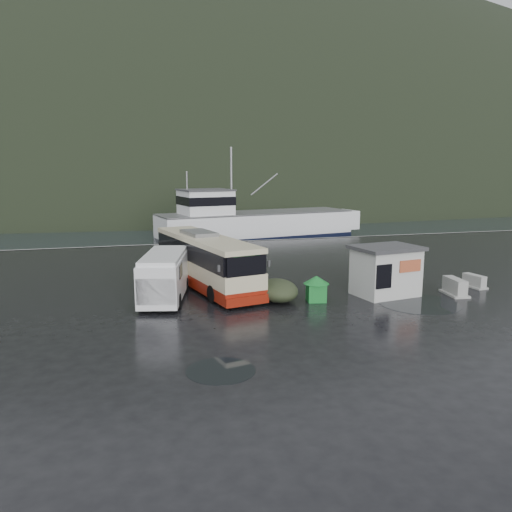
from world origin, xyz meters
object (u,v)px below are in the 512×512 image
object	(u,v)px
coach_bus	(206,286)
fishing_trawler	(256,229)
white_van	(166,299)
jersey_barrier_b	(454,295)
waste_bin_right	(392,290)
dome_tent	(278,301)
ticket_kiosk	(384,295)
jersey_barrier_c	(474,287)
waste_bin_left	(316,301)
jersey_barrier_a	(392,292)

from	to	relation	value
coach_bus	fishing_trawler	size ratio (longest dim) A/B	0.43
white_van	fishing_trawler	size ratio (longest dim) A/B	0.23
jersey_barrier_b	waste_bin_right	bearing A→B (deg)	146.61
waste_bin_right	jersey_barrier_b	distance (m)	3.22
white_van	dome_tent	bearing A→B (deg)	-5.10
dome_tent	jersey_barrier_b	distance (m)	9.59
ticket_kiosk	fishing_trawler	xyz separation A→B (m)	(1.00, 29.66, 0.00)
jersey_barrier_c	fishing_trawler	bearing A→B (deg)	99.29
waste_bin_left	jersey_barrier_a	size ratio (longest dim) A/B	0.76
dome_tent	jersey_barrier_b	bearing A→B (deg)	-7.95
coach_bus	fishing_trawler	bearing A→B (deg)	56.19
ticket_kiosk	jersey_barrier_a	world-z (taller)	ticket_kiosk
waste_bin_left	ticket_kiosk	size ratio (longest dim) A/B	0.39
waste_bin_right	ticket_kiosk	size ratio (longest dim) A/B	0.46
jersey_barrier_b	fishing_trawler	distance (m)	30.70
waste_bin_left	dome_tent	world-z (taller)	waste_bin_left
coach_bus	dome_tent	bearing A→B (deg)	-66.80
jersey_barrier_c	fishing_trawler	distance (m)	29.80
coach_bus	white_van	xyz separation A→B (m)	(-2.50, -2.40, 0.00)
coach_bus	jersey_barrier_c	xyz separation A→B (m)	(14.70, -4.39, 0.00)
dome_tent	ticket_kiosk	xyz separation A→B (m)	(5.87, -0.40, 0.00)
jersey_barrier_c	waste_bin_left	bearing A→B (deg)	-177.51
white_van	coach_bus	bearing A→B (deg)	57.18
waste_bin_right	waste_bin_left	bearing A→B (deg)	-168.36
ticket_kiosk	dome_tent	bearing A→B (deg)	167.20
white_van	jersey_barrier_b	distance (m)	15.35
dome_tent	jersey_barrier_c	distance (m)	11.68
coach_bus	dome_tent	xyz separation A→B (m)	(3.02, -4.24, 0.00)
waste_bin_left	jersey_barrier_c	bearing A→B (deg)	2.49
dome_tent	fishing_trawler	distance (m)	30.05
waste_bin_right	dome_tent	bearing A→B (deg)	-176.25
dome_tent	jersey_barrier_b	size ratio (longest dim) A/B	1.57
waste_bin_left	jersey_barrier_c	xyz separation A→B (m)	(9.81, 0.43, 0.00)
fishing_trawler	jersey_barrier_a	bearing A→B (deg)	-101.13
waste_bin_left	waste_bin_right	distance (m)	5.05
white_van	jersey_barrier_b	bearing A→B (deg)	1.45
waste_bin_left	waste_bin_right	size ratio (longest dim) A/B	0.86
waste_bin_left	fishing_trawler	world-z (taller)	fishing_trawler
waste_bin_left	jersey_barrier_b	size ratio (longest dim) A/B	0.74
waste_bin_right	jersey_barrier_c	size ratio (longest dim) A/B	1.07
white_van	jersey_barrier_c	size ratio (longest dim) A/B	4.02
coach_bus	jersey_barrier_b	xyz separation A→B (m)	(12.52, -5.57, 0.00)
jersey_barrier_b	fishing_trawler	size ratio (longest dim) A/B	0.07
dome_tent	jersey_barrier_a	size ratio (longest dim) A/B	1.61
coach_bus	waste_bin_left	size ratio (longest dim) A/B	8.30
dome_tent	fishing_trawler	size ratio (longest dim) A/B	0.11
ticket_kiosk	jersey_barrier_c	world-z (taller)	ticket_kiosk
waste_bin_left	jersey_barrier_c	distance (m)	9.82
white_van	waste_bin_left	bearing A→B (deg)	-4.75
white_van	waste_bin_left	xyz separation A→B (m)	(7.38, -2.42, 0.00)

